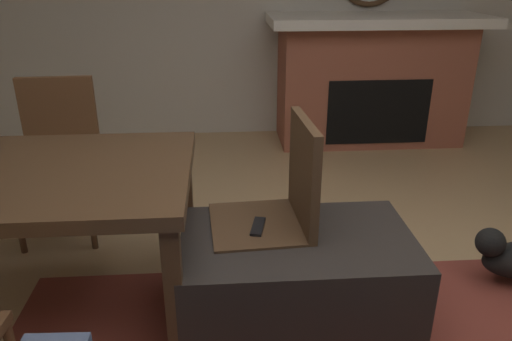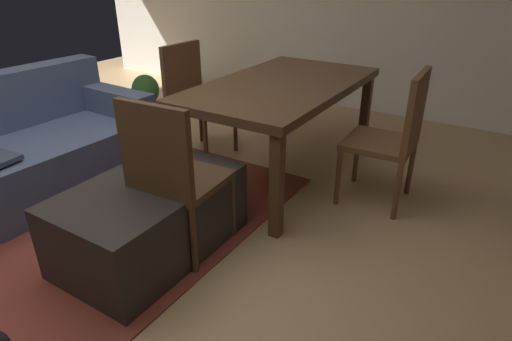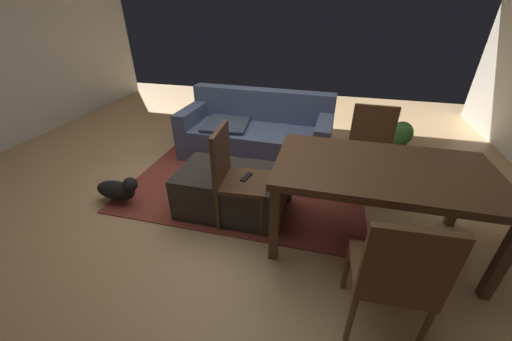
{
  "view_description": "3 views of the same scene",
  "coord_description": "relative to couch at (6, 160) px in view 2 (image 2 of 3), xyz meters",
  "views": [
    {
      "loc": [
        0.49,
        1.48,
        1.56
      ],
      "look_at": [
        0.35,
        -0.44,
        0.73
      ],
      "focal_mm": 34.64,
      "sensor_mm": 36.0,
      "label": 1
    },
    {
      "loc": [
        -1.28,
        -1.99,
        1.54
      ],
      "look_at": [
        0.23,
        -1.05,
        0.68
      ],
      "focal_mm": 30.27,
      "sensor_mm": 36.0,
      "label": 2
    },
    {
      "loc": [
        0.98,
        -2.65,
        1.84
      ],
      "look_at": [
        0.5,
        -0.72,
        0.7
      ],
      "focal_mm": 20.68,
      "sensor_mm": 36.0,
      "label": 3
    }
  ],
  "objects": [
    {
      "name": "floor",
      "position": [
        -0.09,
        -0.9,
        -0.3
      ],
      "size": [
        8.29,
        8.29,
        0.0
      ],
      "primitive_type": "plane",
      "color": "tan"
    },
    {
      "name": "dining_table",
      "position": [
        1.36,
        -1.4,
        0.36
      ],
      "size": [
        1.66,
        0.93,
        0.74
      ],
      "color": "#513823",
      "rests_on": "ground"
    },
    {
      "name": "ottoman_coffee_table",
      "position": [
        0.08,
        -1.27,
        -0.09
      ],
      "size": [
        1.03,
        0.64,
        0.44
      ],
      "primitive_type": "cube",
      "color": "#2D2826",
      "rests_on": "ground"
    },
    {
      "name": "tv_remote",
      "position": [
        0.25,
        -1.35,
        0.15
      ],
      "size": [
        0.08,
        0.17,
        0.02
      ],
      "primitive_type": "cube",
      "rotation": [
        0.0,
        0.0,
        -0.22
      ],
      "color": "black",
      "rests_on": "ottoman_coffee_table"
    },
    {
      "name": "dining_chair_south",
      "position": [
        1.37,
        -2.25,
        0.22
      ],
      "size": [
        0.46,
        0.46,
        0.93
      ],
      "color": "brown",
      "rests_on": "ground"
    },
    {
      "name": "area_rug",
      "position": [
        0.08,
        -0.66,
        -0.3
      ],
      "size": [
        2.6,
        2.0,
        0.01
      ],
      "primitive_type": "cube",
      "color": "brown",
      "rests_on": "ground"
    },
    {
      "name": "potted_plant",
      "position": [
        1.92,
        0.6,
        -0.07
      ],
      "size": [
        0.3,
        0.3,
        0.43
      ],
      "color": "#474C51",
      "rests_on": "ground"
    },
    {
      "name": "dining_chair_north",
      "position": [
        1.37,
        -0.54,
        0.22
      ],
      "size": [
        0.46,
        0.46,
        0.93
      ],
      "color": "brown",
      "rests_on": "ground"
    },
    {
      "name": "dining_chair_west",
      "position": [
        0.14,
        -1.4,
        0.22
      ],
      "size": [
        0.47,
        0.47,
        0.93
      ],
      "color": "#513823",
      "rests_on": "ground"
    },
    {
      "name": "couch",
      "position": [
        0.0,
        0.0,
        0.0
      ],
      "size": [
        1.96,
        0.93,
        0.83
      ],
      "color": "#4C5B7F",
      "rests_on": "ground"
    }
  ]
}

